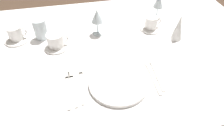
# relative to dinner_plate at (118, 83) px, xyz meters

# --- Properties ---
(ground_plane) EXTENTS (6.00, 6.00, 0.00)m
(ground_plane) POSITION_rel_dinner_plate_xyz_m (0.00, 0.27, -0.75)
(ground_plane) COLOR #4C3828
(dining_table) EXTENTS (1.80, 1.11, 0.74)m
(dining_table) POSITION_rel_dinner_plate_xyz_m (0.00, 0.27, -0.09)
(dining_table) COLOR white
(dining_table) RESTS_ON ground
(dinner_plate) EXTENTS (0.27, 0.27, 0.02)m
(dinner_plate) POSITION_rel_dinner_plate_xyz_m (0.00, 0.00, 0.00)
(dinner_plate) COLOR white
(dinner_plate) RESTS_ON dining_table
(fork_outer) EXTENTS (0.03, 0.22, 0.00)m
(fork_outer) POSITION_rel_dinner_plate_xyz_m (-0.16, 0.04, -0.01)
(fork_outer) COLOR beige
(fork_outer) RESTS_ON dining_table
(fork_inner) EXTENTS (0.03, 0.21, 0.00)m
(fork_inner) POSITION_rel_dinner_plate_xyz_m (-0.20, 0.02, -0.01)
(fork_inner) COLOR beige
(fork_inner) RESTS_ON dining_table
(fork_salad) EXTENTS (0.02, 0.22, 0.00)m
(fork_salad) POSITION_rel_dinner_plate_xyz_m (-0.22, 0.02, -0.01)
(fork_salad) COLOR beige
(fork_salad) RESTS_ON dining_table
(spoon_soup) EXTENTS (0.03, 0.22, 0.01)m
(spoon_soup) POSITION_rel_dinner_plate_xyz_m (0.17, 0.03, -0.01)
(spoon_soup) COLOR beige
(spoon_soup) RESTS_ON dining_table
(spoon_dessert) EXTENTS (0.03, 0.22, 0.01)m
(spoon_dessert) POSITION_rel_dinner_plate_xyz_m (0.19, 0.05, -0.01)
(spoon_dessert) COLOR beige
(spoon_dessert) RESTS_ON dining_table
(saucer_left) EXTENTS (0.14, 0.14, 0.01)m
(saucer_left) POSITION_rel_dinner_plate_xyz_m (-0.26, 0.33, -0.00)
(saucer_left) COLOR white
(saucer_left) RESTS_ON dining_table
(coffee_cup_left) EXTENTS (0.11, 0.09, 0.07)m
(coffee_cup_left) POSITION_rel_dinner_plate_xyz_m (-0.26, 0.33, 0.04)
(coffee_cup_left) COLOR white
(coffee_cup_left) RESTS_ON saucer_left
(saucer_right) EXTENTS (0.14, 0.14, 0.01)m
(saucer_right) POSITION_rel_dinner_plate_xyz_m (-0.48, 0.44, -0.00)
(saucer_right) COLOR white
(saucer_right) RESTS_ON dining_table
(coffee_cup_right) EXTENTS (0.10, 0.08, 0.07)m
(coffee_cup_right) POSITION_rel_dinner_plate_xyz_m (-0.48, 0.44, 0.04)
(coffee_cup_right) COLOR white
(coffee_cup_right) RESTS_ON saucer_right
(saucer_far) EXTENTS (0.12, 0.12, 0.01)m
(saucer_far) POSITION_rel_dinner_plate_xyz_m (0.30, 0.39, -0.00)
(saucer_far) COLOR white
(saucer_far) RESTS_ON dining_table
(coffee_cup_far) EXTENTS (0.10, 0.07, 0.07)m
(coffee_cup_far) POSITION_rel_dinner_plate_xyz_m (0.30, 0.39, 0.04)
(coffee_cup_far) COLOR white
(coffee_cup_far) RESTS_ON saucer_far
(wine_glass_centre) EXTENTS (0.06, 0.06, 0.15)m
(wine_glass_centre) POSITION_rel_dinner_plate_xyz_m (0.38, 0.52, 0.09)
(wine_glass_centre) COLOR silver
(wine_glass_centre) RESTS_ON dining_table
(wine_glass_left) EXTENTS (0.07, 0.07, 0.16)m
(wine_glass_left) POSITION_rel_dinner_plate_xyz_m (-0.02, 0.41, 0.10)
(wine_glass_left) COLOR silver
(wine_glass_left) RESTS_ON dining_table
(drink_tumbler) EXTENTS (0.08, 0.08, 0.12)m
(drink_tumbler) POSITION_rel_dinner_plate_xyz_m (-0.34, 0.44, 0.04)
(drink_tumbler) COLOR silver
(drink_tumbler) RESTS_ON dining_table
(napkin_folded) EXTENTS (0.06, 0.06, 0.15)m
(napkin_folded) POSITION_rel_dinner_plate_xyz_m (0.40, 0.27, 0.07)
(napkin_folded) COLOR white
(napkin_folded) RESTS_ON dining_table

